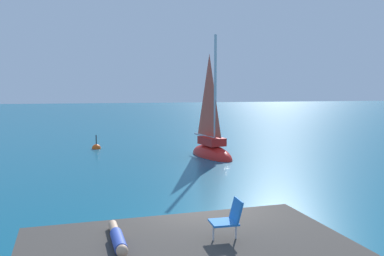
{
  "coord_description": "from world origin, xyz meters",
  "views": [
    {
      "loc": [
        -2.29,
        -10.19,
        4.02
      ],
      "look_at": [
        1.52,
        9.77,
        1.89
      ],
      "focal_mm": 39.58,
      "sensor_mm": 36.0,
      "label": 1
    }
  ],
  "objects_px": {
    "sailboat_near": "(212,150)",
    "person_sunbather": "(118,239)",
    "beach_chair": "(229,217)",
    "marker_buoy": "(96,149)"
  },
  "relations": [
    {
      "from": "beach_chair",
      "to": "marker_buoy",
      "type": "relative_size",
      "value": 0.71
    },
    {
      "from": "sailboat_near",
      "to": "marker_buoy",
      "type": "relative_size",
      "value": 6.45
    },
    {
      "from": "person_sunbather",
      "to": "sailboat_near",
      "type": "bearing_deg",
      "value": -25.66
    },
    {
      "from": "sailboat_near",
      "to": "beach_chair",
      "type": "distance_m",
      "value": 15.07
    },
    {
      "from": "beach_chair",
      "to": "marker_buoy",
      "type": "distance_m",
      "value": 19.14
    },
    {
      "from": "sailboat_near",
      "to": "beach_chair",
      "type": "bearing_deg",
      "value": -27.87
    },
    {
      "from": "marker_buoy",
      "to": "beach_chair",
      "type": "bearing_deg",
      "value": -80.29
    },
    {
      "from": "sailboat_near",
      "to": "marker_buoy",
      "type": "height_order",
      "value": "sailboat_near"
    },
    {
      "from": "person_sunbather",
      "to": "beach_chair",
      "type": "xyz_separation_m",
      "value": [
        2.18,
        -0.12,
        0.33
      ]
    },
    {
      "from": "sailboat_near",
      "to": "person_sunbather",
      "type": "distance_m",
      "value": 15.54
    }
  ]
}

